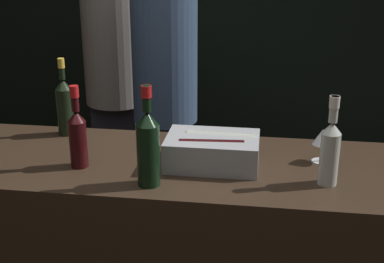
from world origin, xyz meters
name	(u,v)px	position (x,y,z in m)	size (l,w,h in m)	color
wall_back_chalkboard	(234,2)	(0.00, 2.65, 1.40)	(6.40, 0.06, 2.80)	black
ice_bin_with_bottles	(213,149)	(0.09, 0.33, 1.10)	(0.36, 0.24, 0.12)	#9EA0A5
wine_glass	(322,138)	(0.51, 0.42, 1.13)	(0.08, 0.08, 0.14)	silver
red_wine_bottle_burgundy	(148,145)	(-0.12, 0.12, 1.19)	(0.08, 0.08, 0.37)	black
red_wine_bottle_tall	(78,134)	(-0.43, 0.24, 1.17)	(0.07, 0.07, 0.33)	black
white_wine_bottle	(330,148)	(0.52, 0.21, 1.17)	(0.07, 0.07, 0.33)	#B2B7AD
champagne_bottle	(65,105)	(-0.61, 0.58, 1.17)	(0.07, 0.07, 0.35)	black
person_in_hoodie	(165,92)	(-0.30, 1.35, 1.03)	(0.38, 0.38, 1.83)	black
person_blond_tee	(116,78)	(-0.72, 1.76, 0.99)	(0.40, 0.40, 1.78)	black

